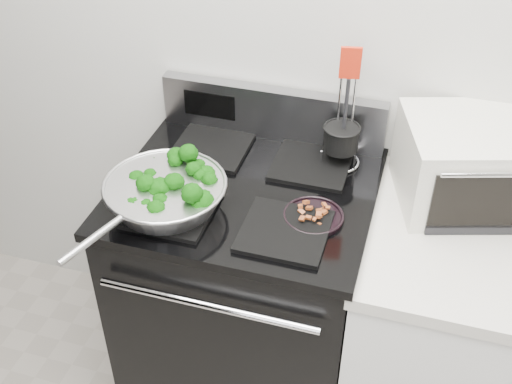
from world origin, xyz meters
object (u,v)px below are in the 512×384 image
at_px(utensil_holder, 341,144).
at_px(toaster_oven, 479,164).
at_px(bacon_plate, 314,213).
at_px(gas_range, 247,291).
at_px(skillet, 165,193).

xyz_separation_m(utensil_holder, toaster_oven, (0.42, -0.03, 0.03)).
height_order(bacon_plate, toaster_oven, toaster_oven).
height_order(gas_range, utensil_holder, utensil_holder).
height_order(bacon_plate, utensil_holder, utensil_holder).
height_order(utensil_holder, toaster_oven, utensil_holder).
xyz_separation_m(skillet, utensil_holder, (0.44, 0.37, 0.02)).
bearing_deg(utensil_holder, gas_range, -152.08).
relative_size(bacon_plate, utensil_holder, 0.43).
height_order(skillet, bacon_plate, skillet).
distance_m(gas_range, bacon_plate, 0.54).
relative_size(skillet, utensil_holder, 1.36).
relative_size(skillet, toaster_oven, 1.06).
relative_size(skillet, bacon_plate, 3.16).
xyz_separation_m(gas_range, bacon_plate, (0.23, -0.09, 0.48)).
distance_m(bacon_plate, utensil_holder, 0.30).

